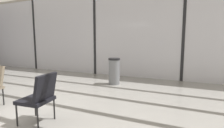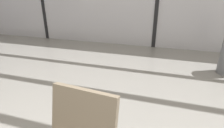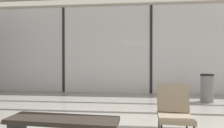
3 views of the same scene
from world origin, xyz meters
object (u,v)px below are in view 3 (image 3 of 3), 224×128
object	(u,v)px
lounge_chair_0	(174,110)
trash_bin	(207,88)
waiting_bench	(63,126)
parked_airplane	(159,51)

from	to	relation	value
lounge_chair_0	trash_bin	size ratio (longest dim) A/B	1.01
waiting_bench	lounge_chair_0	bearing A→B (deg)	-160.01
lounge_chair_0	parked_airplane	bearing A→B (deg)	86.91
lounge_chair_0	waiting_bench	bearing A→B (deg)	-158.33
waiting_bench	trash_bin	world-z (taller)	trash_bin
parked_airplane	waiting_bench	size ratio (longest dim) A/B	7.28
parked_airplane	lounge_chair_0	bearing A→B (deg)	-98.59
lounge_chair_0	trash_bin	distance (m)	3.31
waiting_bench	trash_bin	bearing A→B (deg)	-130.83
lounge_chair_0	waiting_bench	xyz separation A→B (m)	(-1.56, -0.45, -0.13)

